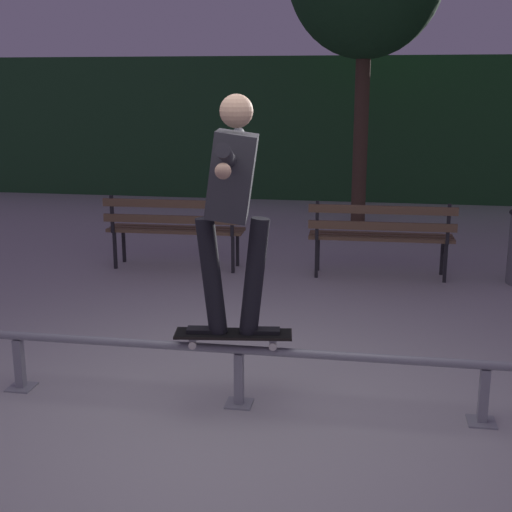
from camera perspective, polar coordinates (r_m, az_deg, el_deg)
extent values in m
plane|color=#ADAAA8|center=(4.78, -1.75, -12.73)|extent=(90.00, 90.00, 0.00)
cube|color=#234C28|center=(13.59, 6.08, 10.27)|extent=(24.00, 1.20, 2.60)
cylinder|color=gray|center=(4.75, -1.41, -7.59)|extent=(3.76, 0.06, 0.06)
cube|color=gray|center=(5.35, -18.61, -8.29)|extent=(0.06, 0.06, 0.37)
cube|color=gray|center=(5.42, -18.46, -10.04)|extent=(0.18, 0.18, 0.01)
cube|color=gray|center=(4.84, -1.39, -9.95)|extent=(0.06, 0.06, 0.37)
cube|color=gray|center=(4.91, -1.38, -11.86)|extent=(0.18, 0.18, 0.01)
cube|color=gray|center=(4.82, 17.96, -10.76)|extent=(0.06, 0.06, 0.37)
cube|color=gray|center=(4.89, 17.80, -12.67)|extent=(0.18, 0.18, 0.01)
cube|color=black|center=(4.72, -1.85, -6.33)|extent=(0.80, 0.30, 0.02)
cube|color=black|center=(4.72, -1.85, -6.22)|extent=(0.78, 0.29, 0.00)
cube|color=#9E9EA3|center=(4.72, 1.39, -6.58)|extent=(0.07, 0.17, 0.02)
cube|color=#9E9EA3|center=(4.75, -5.05, -6.47)|extent=(0.07, 0.17, 0.02)
cylinder|color=beige|center=(4.65, 1.37, -7.33)|extent=(0.06, 0.04, 0.05)
cylinder|color=beige|center=(4.80, 1.40, -6.64)|extent=(0.06, 0.04, 0.05)
cylinder|color=beige|center=(4.69, -5.17, -7.21)|extent=(0.06, 0.04, 0.05)
cylinder|color=beige|center=(4.84, -4.93, -6.53)|extent=(0.06, 0.04, 0.05)
cube|color=black|center=(4.70, 0.35, -6.09)|extent=(0.27, 0.13, 0.03)
cube|color=black|center=(4.73, -4.04, -6.02)|extent=(0.27, 0.13, 0.03)
cylinder|color=black|center=(4.59, -0.14, -1.68)|extent=(0.22, 0.15, 0.79)
cylinder|color=black|center=(4.61, -3.62, -1.64)|extent=(0.22, 0.15, 0.79)
cube|color=#2D2D33|center=(4.47, -1.95, 6.52)|extent=(0.38, 0.40, 0.57)
cylinder|color=#2D2D33|center=(4.07, -2.36, 8.07)|extent=(0.16, 0.61, 0.21)
cylinder|color=#2D2D33|center=(4.83, -1.64, 8.98)|extent=(0.16, 0.61, 0.21)
sphere|color=tan|center=(3.80, -2.69, 6.89)|extent=(0.09, 0.09, 0.09)
sphere|color=tan|center=(5.11, -1.42, 8.69)|extent=(0.09, 0.09, 0.09)
sphere|color=tan|center=(4.43, -1.60, 11.66)|extent=(0.21, 0.21, 0.21)
cube|color=black|center=(8.39, -1.51, 0.65)|extent=(0.04, 0.04, 0.44)
cube|color=black|center=(8.08, -1.88, 0.14)|extent=(0.04, 0.04, 0.44)
cube|color=black|center=(7.95, -1.96, 3.15)|extent=(0.04, 0.04, 0.44)
cube|color=black|center=(8.73, -10.66, 0.94)|extent=(0.04, 0.04, 0.44)
cube|color=black|center=(8.43, -11.35, 0.45)|extent=(0.04, 0.04, 0.44)
cube|color=black|center=(8.31, -11.58, 3.34)|extent=(0.04, 0.04, 0.44)
cube|color=brown|center=(8.46, -6.25, 2.34)|extent=(1.60, 0.13, 0.04)
cube|color=brown|center=(8.33, -6.49, 2.15)|extent=(1.60, 0.13, 0.04)
cube|color=brown|center=(8.19, -6.73, 1.95)|extent=(1.60, 0.13, 0.04)
cube|color=brown|center=(8.10, -6.89, 2.97)|extent=(1.60, 0.08, 0.09)
cube|color=brown|center=(8.06, -6.92, 4.23)|extent=(1.60, 0.08, 0.09)
cube|color=black|center=(8.27, 14.83, 0.00)|extent=(0.04, 0.04, 0.44)
cube|color=black|center=(7.97, 15.09, -0.54)|extent=(0.04, 0.04, 0.44)
cube|color=black|center=(7.83, 15.32, 2.50)|extent=(0.04, 0.04, 0.44)
cube|color=black|center=(8.22, 5.05, 0.33)|extent=(0.04, 0.04, 0.44)
cube|color=black|center=(7.91, 4.92, -0.20)|extent=(0.04, 0.04, 0.44)
cube|color=black|center=(7.78, 4.97, 2.87)|extent=(0.04, 0.04, 0.44)
cube|color=brown|center=(8.15, 10.03, 1.76)|extent=(1.60, 0.13, 0.04)
cube|color=brown|center=(8.01, 10.06, 1.55)|extent=(1.60, 0.13, 0.04)
cube|color=brown|center=(7.87, 10.09, 1.34)|extent=(1.60, 0.13, 0.04)
cube|color=brown|center=(7.77, 10.16, 2.39)|extent=(1.60, 0.08, 0.09)
cube|color=brown|center=(7.74, 10.21, 3.70)|extent=(1.60, 0.08, 0.09)
cylinder|color=#4C3828|center=(10.94, 8.48, 9.75)|extent=(0.22, 0.22, 2.76)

